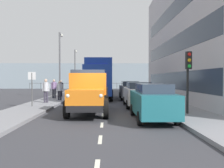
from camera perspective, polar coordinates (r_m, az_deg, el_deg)
ground_plane at (r=22.93m, az=-1.69°, el=-3.64°), size 80.00×80.00×0.00m
sidewalk_left at (r=23.33m, az=9.64°, el=-3.38°), size 2.53×44.19×0.15m
sidewalk_right at (r=23.42m, az=-12.98°, el=-3.38°), size 2.53×44.19×0.15m
road_centreline_markings at (r=22.14m, az=-1.71°, el=-3.80°), size 0.12×40.25×0.01m
building_terrace at (r=23.51m, az=22.56°, el=10.63°), size 7.37×22.80×11.66m
sea_horizon at (r=47.94m, az=-1.40°, el=1.91°), size 80.00×0.80×5.00m
seawall_railing at (r=44.35m, az=-1.42°, el=-0.08°), size 28.08×0.08×1.20m
truck_vintage_orange at (r=13.16m, az=-5.58°, el=-2.14°), size 2.17×5.64×2.43m
lorry_cargo_blue at (r=23.40m, az=-3.11°, el=1.55°), size 2.58×8.20×3.87m
car_teal_kerbside_near at (r=11.57m, az=9.53°, el=-4.02°), size 1.76×4.49×1.72m
car_white_kerbside_1 at (r=16.91m, az=6.13°, el=-2.34°), size 1.82×4.46×1.72m
car_grey_kerbside_2 at (r=22.95m, az=4.21°, el=-1.39°), size 1.87×4.24×1.72m
car_red_oppositeside_0 at (r=26.23m, az=-6.79°, el=-1.06°), size 1.87×4.37×1.72m
car_navy_oppositeside_1 at (r=32.40m, az=-5.71°, el=-0.62°), size 1.90×4.32×1.72m
car_black_oppositeside_2 at (r=39.18m, az=-4.91°, el=-0.29°), size 1.94×4.45×1.72m
pedestrian_near_railing at (r=18.85m, az=-15.37°, el=-1.06°), size 0.53×0.34×1.79m
pedestrian_couple_b at (r=20.67m, az=-12.27°, el=-1.14°), size 0.53×0.34×1.63m
pedestrian_couple_a at (r=22.96m, az=-13.56°, el=-0.72°), size 0.53×0.34×1.74m
pedestrian_with_bag at (r=25.01m, az=-12.04°, el=-0.67°), size 0.53×0.34×1.66m
traffic_light_near at (r=13.02m, az=17.60°, el=3.47°), size 0.28×0.41×3.20m
lamp_post_promenade at (r=24.49m, az=-12.18°, el=5.91°), size 0.32×1.14×6.37m
lamp_post_far at (r=35.08m, az=-8.71°, el=4.16°), size 0.32×1.14×5.97m
street_sign at (r=16.63m, az=-18.41°, el=0.25°), size 0.50×0.07×2.25m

